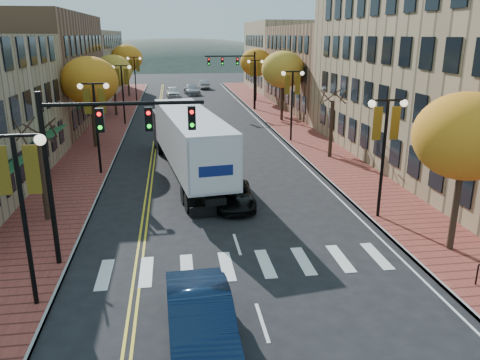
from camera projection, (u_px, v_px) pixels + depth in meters
name	position (u px, v px, depth m)	size (l,w,h in m)	color
ground	(252.00, 291.00, 17.11)	(200.00, 200.00, 0.00)	black
sidewalk_left	(109.00, 128.00, 46.57)	(4.00, 85.00, 0.15)	brown
sidewalk_right	(285.00, 123.00, 49.02)	(4.00, 85.00, 0.15)	brown
building_left_mid	(27.00, 70.00, 47.16)	(12.00, 24.00, 11.00)	brown
building_left_far	(75.00, 63.00, 71.01)	(12.00, 26.00, 9.50)	#9E8966
building_right_near	(476.00, 56.00, 32.52)	(15.00, 28.00, 15.00)	#997F5B
building_right_mid	(343.00, 68.00, 57.83)	(15.00, 24.00, 10.00)	brown
building_right_far	(297.00, 56.00, 78.46)	(15.00, 20.00, 11.00)	#9E8966
tree_left_a	(43.00, 179.00, 22.77)	(0.28, 0.28, 4.20)	#382619
tree_left_b	(90.00, 81.00, 36.93)	(4.48, 4.48, 7.21)	#382619
tree_left_c	(113.00, 71.00, 52.17)	(4.16, 4.16, 6.69)	#382619
tree_left_d	(127.00, 58.00, 69.01)	(4.61, 4.61, 7.42)	#382619
tree_right_a	(466.00, 137.00, 18.72)	(4.16, 4.16, 6.69)	#382619
tree_right_b	(331.00, 129.00, 34.67)	(0.28, 0.28, 4.20)	#382619
tree_right_c	(283.00, 70.00, 48.84)	(4.48, 4.48, 7.21)	#382619
tree_right_d	(256.00, 62.00, 64.00)	(4.35, 4.35, 7.00)	#382619
lamp_left_a	(20.00, 189.00, 14.81)	(1.96, 0.36, 6.05)	black
lamp_left_b	(95.00, 111.00, 29.92)	(1.96, 0.36, 6.05)	black
lamp_left_c	(122.00, 83.00, 46.93)	(1.96, 0.36, 6.05)	black
lamp_left_d	(135.00, 70.00, 63.94)	(1.96, 0.36, 6.05)	black
lamp_right_a	(385.00, 136.00, 22.52)	(1.96, 0.36, 6.05)	black
lamp_right_b	(292.00, 92.00, 39.53)	(1.96, 0.36, 6.05)	black
lamp_right_c	(255.00, 75.00, 56.54)	(1.96, 0.36, 6.05)	black
traffic_mast_near	(98.00, 146.00, 17.73)	(6.10, 0.35, 7.00)	black
traffic_mast_far	(239.00, 70.00, 56.07)	(6.10, 0.34, 7.00)	black
semi_truck	(187.00, 137.00, 30.62)	(5.04, 17.47, 4.31)	black
navy_sedan	(201.00, 324.00, 13.65)	(1.88, 5.39, 1.78)	#0D1C35
black_suv	(234.00, 195.00, 25.36)	(2.07, 4.49, 1.25)	black
car_far_white	(173.00, 92.00, 69.42)	(1.87, 4.65, 1.58)	white
car_far_silver	(192.00, 90.00, 72.73)	(2.12, 5.22, 1.52)	#A1A1A8
car_far_oncoming	(204.00, 84.00, 80.55)	(1.57, 4.50, 1.48)	#A8A7AE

